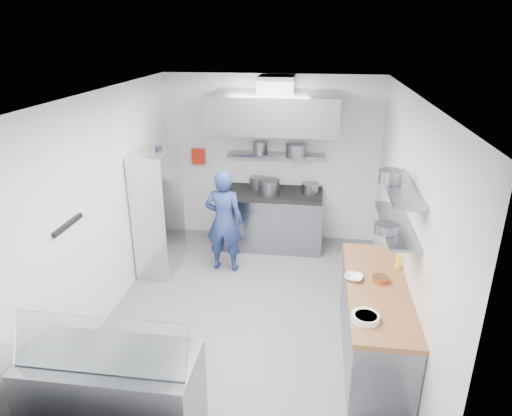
# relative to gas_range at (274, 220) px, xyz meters

# --- Properties ---
(floor) EXTENTS (5.00, 5.00, 0.00)m
(floor) POSITION_rel_gas_range_xyz_m (-0.10, -2.10, -0.45)
(floor) COLOR #5C5C5E
(floor) RESTS_ON ground
(ceiling) EXTENTS (5.00, 5.00, 0.00)m
(ceiling) POSITION_rel_gas_range_xyz_m (-0.10, -2.10, 2.35)
(ceiling) COLOR silver
(ceiling) RESTS_ON wall_back
(wall_back) EXTENTS (3.60, 2.80, 0.02)m
(wall_back) POSITION_rel_gas_range_xyz_m (-0.10, 0.40, 0.95)
(wall_back) COLOR white
(wall_back) RESTS_ON floor
(wall_front) EXTENTS (3.60, 2.80, 0.02)m
(wall_front) POSITION_rel_gas_range_xyz_m (-0.10, -4.60, 0.95)
(wall_front) COLOR white
(wall_front) RESTS_ON floor
(wall_left) EXTENTS (2.80, 5.00, 0.02)m
(wall_left) POSITION_rel_gas_range_xyz_m (-1.90, -2.10, 0.95)
(wall_left) COLOR white
(wall_left) RESTS_ON floor
(wall_right) EXTENTS (2.80, 5.00, 0.02)m
(wall_right) POSITION_rel_gas_range_xyz_m (1.70, -2.10, 0.95)
(wall_right) COLOR white
(wall_right) RESTS_ON floor
(gas_range) EXTENTS (1.60, 0.80, 0.90)m
(gas_range) POSITION_rel_gas_range_xyz_m (0.00, 0.00, 0.00)
(gas_range) COLOR gray
(gas_range) RESTS_ON floor
(cooktop) EXTENTS (1.57, 0.78, 0.06)m
(cooktop) POSITION_rel_gas_range_xyz_m (0.00, 0.00, 0.48)
(cooktop) COLOR black
(cooktop) RESTS_ON gas_range
(stock_pot_left) EXTENTS (0.27, 0.27, 0.20)m
(stock_pot_left) POSITION_rel_gas_range_xyz_m (-0.31, 0.13, 0.61)
(stock_pot_left) COLOR slate
(stock_pot_left) RESTS_ON cooktop
(stock_pot_mid) EXTENTS (0.34, 0.34, 0.24)m
(stock_pot_mid) POSITION_rel_gas_range_xyz_m (-0.08, -0.11, 0.63)
(stock_pot_mid) COLOR slate
(stock_pot_mid) RESTS_ON cooktop
(stock_pot_right) EXTENTS (0.27, 0.27, 0.16)m
(stock_pot_right) POSITION_rel_gas_range_xyz_m (0.58, 0.03, 0.59)
(stock_pot_right) COLOR slate
(stock_pot_right) RESTS_ON cooktop
(over_range_shelf) EXTENTS (1.60, 0.30, 0.04)m
(over_range_shelf) POSITION_rel_gas_range_xyz_m (0.00, 0.24, 1.07)
(over_range_shelf) COLOR gray
(over_range_shelf) RESTS_ON wall_back
(shelf_pot_a) EXTENTS (0.24, 0.24, 0.18)m
(shelf_pot_a) POSITION_rel_gas_range_xyz_m (-0.28, 0.29, 1.18)
(shelf_pot_a) COLOR slate
(shelf_pot_a) RESTS_ON over_range_shelf
(shelf_pot_b) EXTENTS (0.32, 0.32, 0.22)m
(shelf_pot_b) POSITION_rel_gas_range_xyz_m (0.33, 0.06, 1.20)
(shelf_pot_b) COLOR slate
(shelf_pot_b) RESTS_ON over_range_shelf
(extractor_hood) EXTENTS (1.90, 1.15, 0.55)m
(extractor_hood) POSITION_rel_gas_range_xyz_m (0.00, -0.18, 1.85)
(extractor_hood) COLOR gray
(extractor_hood) RESTS_ON wall_back
(hood_duct) EXTENTS (0.55, 0.55, 0.24)m
(hood_duct) POSITION_rel_gas_range_xyz_m (0.00, 0.05, 2.23)
(hood_duct) COLOR slate
(hood_duct) RESTS_ON extractor_hood
(red_firebox) EXTENTS (0.22, 0.10, 0.26)m
(red_firebox) POSITION_rel_gas_range_xyz_m (-1.35, 0.34, 0.97)
(red_firebox) COLOR red
(red_firebox) RESTS_ON wall_back
(chef) EXTENTS (0.59, 0.41, 1.58)m
(chef) POSITION_rel_gas_range_xyz_m (-0.66, -0.93, 0.34)
(chef) COLOR navy
(chef) RESTS_ON floor
(wire_rack) EXTENTS (0.50, 0.90, 1.85)m
(wire_rack) POSITION_rel_gas_range_xyz_m (-1.63, -1.02, 0.48)
(wire_rack) COLOR silver
(wire_rack) RESTS_ON floor
(rack_bin_a) EXTENTS (0.16, 0.19, 0.17)m
(rack_bin_a) POSITION_rel_gas_range_xyz_m (-1.63, -1.09, 0.35)
(rack_bin_a) COLOR white
(rack_bin_a) RESTS_ON wire_rack
(rack_bin_b) EXTENTS (0.12, 0.16, 0.14)m
(rack_bin_b) POSITION_rel_gas_range_xyz_m (-1.63, -0.74, 0.85)
(rack_bin_b) COLOR yellow
(rack_bin_b) RESTS_ON wire_rack
(rack_jar) EXTENTS (0.10, 0.10, 0.18)m
(rack_jar) POSITION_rel_gas_range_xyz_m (-1.58, -0.94, 1.35)
(rack_jar) COLOR black
(rack_jar) RESTS_ON wire_rack
(knife_strip) EXTENTS (0.04, 0.55, 0.05)m
(knife_strip) POSITION_rel_gas_range_xyz_m (-1.88, -3.00, 1.10)
(knife_strip) COLOR black
(knife_strip) RESTS_ON wall_left
(prep_counter_base) EXTENTS (0.62, 2.00, 0.84)m
(prep_counter_base) POSITION_rel_gas_range_xyz_m (1.38, -2.70, -0.03)
(prep_counter_base) COLOR gray
(prep_counter_base) RESTS_ON floor
(prep_counter_top) EXTENTS (0.65, 2.04, 0.06)m
(prep_counter_top) POSITION_rel_gas_range_xyz_m (1.38, -2.70, 0.42)
(prep_counter_top) COLOR olive
(prep_counter_top) RESTS_ON prep_counter_base
(plate_stack_a) EXTENTS (0.27, 0.27, 0.06)m
(plate_stack_a) POSITION_rel_gas_range_xyz_m (1.19, -3.34, 0.48)
(plate_stack_a) COLOR white
(plate_stack_a) RESTS_ON prep_counter_top
(plate_stack_b) EXTENTS (0.21, 0.21, 0.06)m
(plate_stack_b) POSITION_rel_gas_range_xyz_m (1.19, -3.35, 0.48)
(plate_stack_b) COLOR white
(plate_stack_b) RESTS_ON prep_counter_top
(copper_pan) EXTENTS (0.17, 0.17, 0.06)m
(copper_pan) POSITION_rel_gas_range_xyz_m (1.41, -2.60, 0.48)
(copper_pan) COLOR #BD6C35
(copper_pan) RESTS_ON prep_counter_top
(squeeze_bottle) EXTENTS (0.06, 0.06, 0.18)m
(squeeze_bottle) POSITION_rel_gas_range_xyz_m (1.65, -2.27, 0.54)
(squeeze_bottle) COLOR yellow
(squeeze_bottle) RESTS_ON prep_counter_top
(mixing_bowl) EXTENTS (0.23, 0.23, 0.05)m
(mixing_bowl) POSITION_rel_gas_range_xyz_m (1.13, -2.59, 0.47)
(mixing_bowl) COLOR white
(mixing_bowl) RESTS_ON prep_counter_top
(wall_shelf_lower) EXTENTS (0.30, 1.30, 0.04)m
(wall_shelf_lower) POSITION_rel_gas_range_xyz_m (1.54, -2.40, 1.05)
(wall_shelf_lower) COLOR gray
(wall_shelf_lower) RESTS_ON wall_right
(wall_shelf_upper) EXTENTS (0.30, 1.30, 0.04)m
(wall_shelf_upper) POSITION_rel_gas_range_xyz_m (1.54, -2.40, 1.47)
(wall_shelf_upper) COLOR gray
(wall_shelf_upper) RESTS_ON wall_right
(shelf_pot_c) EXTENTS (0.24, 0.24, 0.10)m
(shelf_pot_c) POSITION_rel_gas_range_xyz_m (1.40, -2.69, 1.12)
(shelf_pot_c) COLOR slate
(shelf_pot_c) RESTS_ON wall_shelf_lower
(shelf_pot_d) EXTENTS (0.24, 0.24, 0.14)m
(shelf_pot_d) POSITION_rel_gas_range_xyz_m (1.44, -2.33, 1.56)
(shelf_pot_d) COLOR slate
(shelf_pot_d) RESTS_ON wall_shelf_upper
(display_case) EXTENTS (1.50, 0.70, 0.85)m
(display_case) POSITION_rel_gas_range_xyz_m (-1.01, -4.10, -0.03)
(display_case) COLOR gray
(display_case) RESTS_ON floor
(display_glass) EXTENTS (1.47, 0.19, 0.42)m
(display_glass) POSITION_rel_gas_range_xyz_m (-1.01, -4.22, 0.62)
(display_glass) COLOR silver
(display_glass) RESTS_ON display_case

